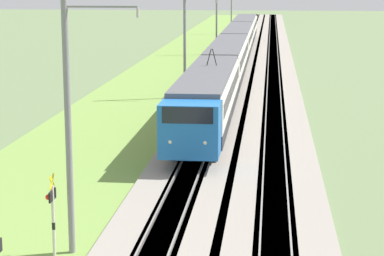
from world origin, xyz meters
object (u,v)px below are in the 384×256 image
catenary_mast_far (217,16)px  catenary_mast_mid (185,41)px  catenary_mast_distant (232,5)px  passenger_train (234,49)px  catenary_mast_near (69,118)px  crossing_signal_aux (52,208)px

catenary_mast_far → catenary_mast_mid: bearing=-180.0°
catenary_mast_distant → passenger_train: bearing=-176.7°
catenary_mast_mid → catenary_mast_far: 33.84m
passenger_train → catenary_mast_far: bearing=-169.7°
catenary_mast_near → catenary_mast_far: bearing=-0.0°
passenger_train → catenary_mast_far: 16.10m
catenary_mast_mid → catenary_mast_distant: (67.68, 0.00, 0.37)m
catenary_mast_near → catenary_mast_mid: (33.84, -0.00, -0.31)m
catenary_mast_mid → catenary_mast_far: bearing=0.0°
crossing_signal_aux → catenary_mast_distant: catenary_mast_distant is taller
passenger_train → catenary_mast_mid: (-18.19, 2.83, 2.23)m
crossing_signal_aux → catenary_mast_far: bearing=-90.5°
catenary_mast_near → catenary_mast_distant: bearing=0.0°
crossing_signal_aux → passenger_train: bearing=-93.7°
passenger_train → catenary_mast_far: size_ratio=9.08×
crossing_signal_aux → catenary_mast_far: 68.08m
crossing_signal_aux → catenary_mast_mid: catenary_mast_mid is taller
crossing_signal_aux → catenary_mast_near: 3.13m
catenary_mast_distant → catenary_mast_far: bearing=-180.0°
catenary_mast_mid → catenary_mast_distant: size_ratio=0.92×
catenary_mast_near → catenary_mast_distant: (101.51, 0.00, 0.06)m
passenger_train → catenary_mast_mid: size_ratio=9.58×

